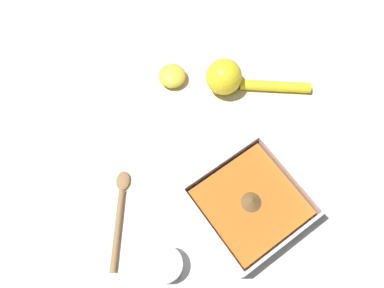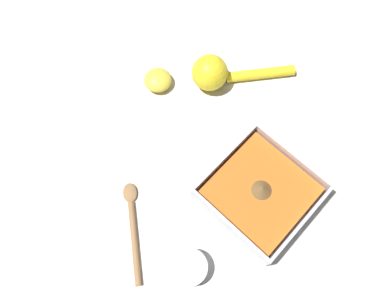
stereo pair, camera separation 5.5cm
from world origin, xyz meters
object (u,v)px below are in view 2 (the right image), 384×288
at_px(lemon_squeezer, 217,73).
at_px(wooden_spoon, 133,225).
at_px(spice_bowl, 190,268).
at_px(lemon_half, 158,80).
at_px(square_dish, 260,193).

height_order(lemon_squeezer, wooden_spoon, lemon_squeezer).
height_order(spice_bowl, wooden_spoon, spice_bowl).
bearing_deg(lemon_squeezer, lemon_half, -4.61).
bearing_deg(lemon_squeezer, square_dish, 98.56).
relative_size(spice_bowl, lemon_squeezer, 0.33).
distance_m(spice_bowl, lemon_squeezer, 0.41).
relative_size(square_dish, spice_bowl, 2.90).
relative_size(lemon_squeezer, wooden_spoon, 1.18).
distance_m(square_dish, wooden_spoon, 0.26).
distance_m(lemon_squeezer, wooden_spoon, 0.37).
bearing_deg(spice_bowl, lemon_squeezer, -144.79).
bearing_deg(square_dish, lemon_half, -97.63).
bearing_deg(spice_bowl, lemon_half, -126.19).
bearing_deg(lemon_half, square_dish, 82.37).
relative_size(spice_bowl, lemon_half, 1.08).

